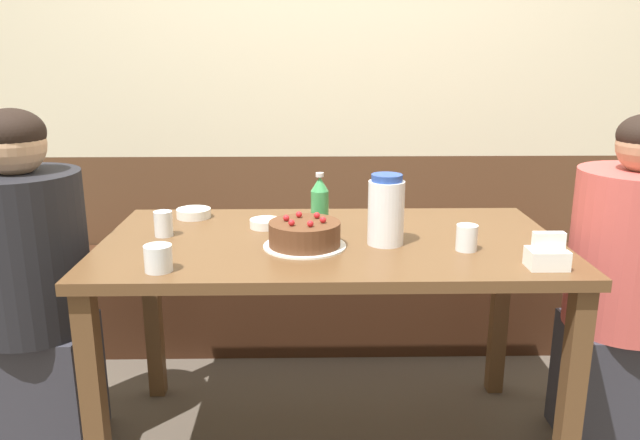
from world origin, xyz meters
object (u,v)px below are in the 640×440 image
object	(u,v)px
soju_bottle	(320,202)
glass_water_tall	(467,238)
person_teal_shirt	(627,288)
bench_seat	(324,298)
napkin_holder	(547,255)
glass_shot_small	(163,224)
water_pitcher	(386,210)
birthday_cake	(305,235)
bowl_soup_white	(194,213)
bowl_rice_small	(265,223)
glass_tumbler_short	(158,258)
person_pale_blue_shirt	(31,287)

from	to	relation	value
soju_bottle	glass_water_tall	distance (m)	0.53
soju_bottle	person_teal_shirt	bearing A→B (deg)	-8.02
bench_seat	soju_bottle	xyz separation A→B (m)	(-0.03, -0.69, 0.64)
napkin_holder	glass_shot_small	xyz separation A→B (m)	(-1.15, 0.34, 0.00)
water_pitcher	glass_shot_small	size ratio (longest dim) A/B	2.68
bench_seat	soju_bottle	size ratio (longest dim) A/B	13.19
napkin_holder	birthday_cake	bearing A→B (deg)	163.04
bowl_soup_white	bench_seat	bearing A→B (deg)	48.03
bench_seat	person_teal_shirt	distance (m)	1.35
soju_bottle	glass_shot_small	distance (m)	0.53
bench_seat	bowl_soup_white	xyz separation A→B (m)	(-0.50, -0.55, 0.57)
birthday_cake	napkin_holder	world-z (taller)	napkin_holder
bowl_soup_white	water_pitcher	bearing A→B (deg)	-26.76
napkin_holder	bowl_rice_small	size ratio (longest dim) A/B	1.02
birthday_cake	water_pitcher	distance (m)	0.27
glass_tumbler_short	person_pale_blue_shirt	size ratio (longest dim) A/B	0.07
bowl_soup_white	glass_water_tall	distance (m)	1.00
bowl_rice_small	person_teal_shirt	distance (m)	1.25
glass_shot_small	water_pitcher	bearing A→B (deg)	-7.91
bowl_soup_white	person_teal_shirt	xyz separation A→B (m)	(1.50, -0.28, -0.20)
bowl_rice_small	glass_tumbler_short	bearing A→B (deg)	-121.47
glass_tumbler_short	person_pale_blue_shirt	distance (m)	0.64
bench_seat	soju_bottle	distance (m)	0.94
person_pale_blue_shirt	bowl_soup_white	bearing A→B (deg)	27.10
glass_tumbler_short	person_teal_shirt	distance (m)	1.54
bowl_rice_small	glass_shot_small	bearing A→B (deg)	-163.86
birthday_cake	person_teal_shirt	distance (m)	1.11
napkin_holder	bowl_soup_white	world-z (taller)	napkin_holder
bowl_rice_small	person_pale_blue_shirt	distance (m)	0.81
soju_bottle	water_pitcher	bearing A→B (deg)	-44.61
soju_bottle	glass_tumbler_short	distance (m)	0.64
glass_water_tall	bowl_soup_white	bearing A→B (deg)	155.82
bench_seat	bowl_soup_white	bearing A→B (deg)	-131.97
bowl_rice_small	glass_tumbler_short	distance (m)	0.52
person_pale_blue_shirt	bench_seat	bearing A→B (deg)	38.95
bench_seat	glass_water_tall	bearing A→B (deg)	-66.67
bowl_soup_white	glass_tumbler_short	world-z (taller)	glass_tumbler_short
bowl_soup_white	person_teal_shirt	world-z (taller)	person_teal_shirt
glass_water_tall	glass_shot_small	size ratio (longest dim) A/B	0.96
birthday_cake	person_teal_shirt	world-z (taller)	person_teal_shirt
bowl_soup_white	glass_water_tall	size ratio (longest dim) A/B	1.56
bowl_soup_white	person_pale_blue_shirt	world-z (taller)	person_pale_blue_shirt
napkin_holder	glass_tumbler_short	bearing A→B (deg)	-179.73
birthday_cake	glass_shot_small	world-z (taller)	birthday_cake
glass_water_tall	glass_tumbler_short	size ratio (longest dim) A/B	1.03
soju_bottle	napkin_holder	xyz separation A→B (m)	(0.63, -0.44, -0.05)
soju_bottle	person_pale_blue_shirt	xyz separation A→B (m)	(-0.97, -0.12, -0.26)
bench_seat	water_pitcher	size ratio (longest dim) A/B	11.26
soju_bottle	glass_tumbler_short	xyz separation A→B (m)	(-0.46, -0.44, -0.05)
napkin_holder	person_teal_shirt	bearing A→B (deg)	36.22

